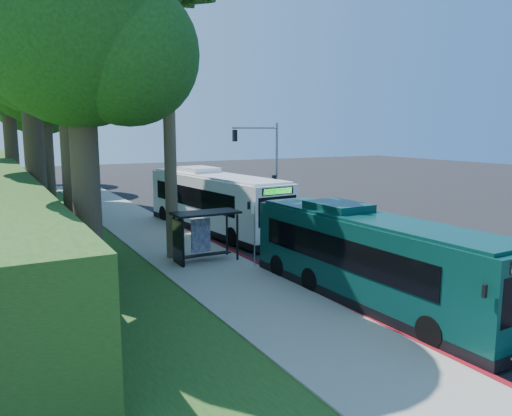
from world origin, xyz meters
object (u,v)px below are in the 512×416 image
white_bus (214,201)px  pickup (232,203)px  teal_bus (369,257)px  bus_shelter (200,227)px

white_bus → pickup: (3.99, 5.62, -1.16)m
teal_bus → white_bus: bearing=86.9°
white_bus → teal_bus: 15.13m
teal_bus → pickup: (4.34, 20.74, -0.96)m
white_bus → teal_bus: white_bus is taller
pickup → bus_shelter: bearing=-112.4°
bus_shelter → teal_bus: 8.93m
teal_bus → bus_shelter: bearing=111.0°
bus_shelter → teal_bus: teal_bus is taller
pickup → teal_bus: bearing=-92.3°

